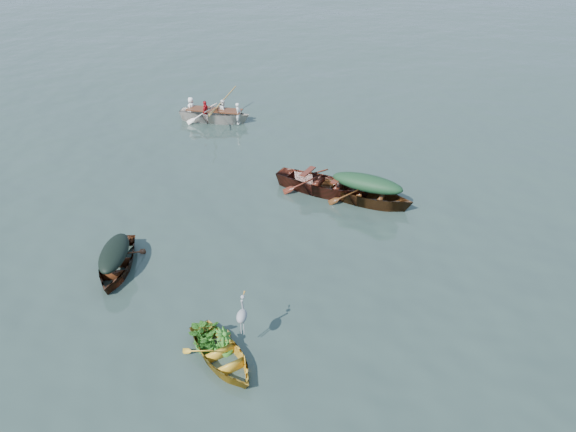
{
  "coord_description": "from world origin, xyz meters",
  "views": [
    {
      "loc": [
        2.37,
        -12.44,
        8.64
      ],
      "look_at": [
        0.39,
        1.4,
        0.5
      ],
      "focal_mm": 35.0,
      "sensor_mm": 36.0,
      "label": 1
    }
  ],
  "objects_px": {
    "yellow_dinghy": "(222,362)",
    "open_wooden_boat": "(322,193)",
    "green_tarp_boat": "(366,203)",
    "dark_covered_boat": "(117,270)",
    "rowed_boat": "(215,122)",
    "heron": "(242,321)"
  },
  "relations": [
    {
      "from": "yellow_dinghy",
      "to": "open_wooden_boat",
      "type": "xyz_separation_m",
      "value": [
        1.41,
        7.92,
        0.0
      ]
    },
    {
      "from": "green_tarp_boat",
      "to": "open_wooden_boat",
      "type": "distance_m",
      "value": 1.51
    },
    {
      "from": "yellow_dinghy",
      "to": "dark_covered_boat",
      "type": "bearing_deg",
      "value": 98.96
    },
    {
      "from": "yellow_dinghy",
      "to": "dark_covered_boat",
      "type": "height_order",
      "value": "dark_covered_boat"
    },
    {
      "from": "dark_covered_boat",
      "to": "open_wooden_boat",
      "type": "xyz_separation_m",
      "value": [
        4.95,
        5.09,
        0.0
      ]
    },
    {
      "from": "rowed_boat",
      "to": "open_wooden_boat",
      "type": "bearing_deg",
      "value": -135.11
    },
    {
      "from": "yellow_dinghy",
      "to": "dark_covered_boat",
      "type": "relative_size",
      "value": 0.83
    },
    {
      "from": "heron",
      "to": "rowed_boat",
      "type": "bearing_deg",
      "value": 64.75
    },
    {
      "from": "dark_covered_boat",
      "to": "rowed_boat",
      "type": "distance_m",
      "value": 11.0
    },
    {
      "from": "dark_covered_boat",
      "to": "rowed_boat",
      "type": "bearing_deg",
      "value": 81.29
    },
    {
      "from": "green_tarp_boat",
      "to": "yellow_dinghy",
      "type": "bearing_deg",
      "value": 177.97
    },
    {
      "from": "open_wooden_boat",
      "to": "rowed_boat",
      "type": "xyz_separation_m",
      "value": [
        -5.16,
        5.91,
        0.0
      ]
    },
    {
      "from": "open_wooden_boat",
      "to": "heron",
      "type": "xyz_separation_m",
      "value": [
        -1.04,
        -7.51,
        0.81
      ]
    },
    {
      "from": "rowed_boat",
      "to": "heron",
      "type": "relative_size",
      "value": 4.68
    },
    {
      "from": "yellow_dinghy",
      "to": "heron",
      "type": "relative_size",
      "value": 2.97
    },
    {
      "from": "yellow_dinghy",
      "to": "green_tarp_boat",
      "type": "height_order",
      "value": "green_tarp_boat"
    },
    {
      "from": "heron",
      "to": "dark_covered_boat",
      "type": "bearing_deg",
      "value": 105.84
    },
    {
      "from": "heron",
      "to": "yellow_dinghy",
      "type": "bearing_deg",
      "value": -174.81
    },
    {
      "from": "green_tarp_boat",
      "to": "heron",
      "type": "bearing_deg",
      "value": 179.53
    },
    {
      "from": "green_tarp_boat",
      "to": "open_wooden_boat",
      "type": "height_order",
      "value": "open_wooden_boat"
    },
    {
      "from": "yellow_dinghy",
      "to": "rowed_boat",
      "type": "relative_size",
      "value": 0.63
    },
    {
      "from": "dark_covered_boat",
      "to": "open_wooden_boat",
      "type": "height_order",
      "value": "open_wooden_boat"
    }
  ]
}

